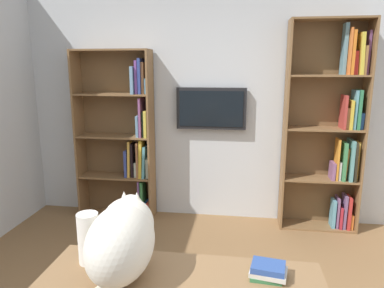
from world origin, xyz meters
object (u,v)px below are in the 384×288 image
bookshelf_left (333,129)px  cat (123,238)px  wall_mounted_tv (211,109)px  paper_towel_roll (89,238)px  bookshelf_right (125,137)px  desk_book_stack (268,271)px

bookshelf_left → cat: (1.52, 2.39, -0.15)m
wall_mounted_tv → bookshelf_left: bearing=176.4°
paper_towel_roll → bookshelf_left: bearing=-126.9°
bookshelf_left → cat: bookshelf_left is taller
bookshelf_right → cat: size_ratio=3.18×
wall_mounted_tv → paper_towel_roll: bearing=80.0°
bookshelf_right → paper_towel_roll: bookshelf_right is taller
cat → desk_book_stack: (-0.70, -0.07, -0.16)m
wall_mounted_tv → cat: size_ratio=1.28×
cat → paper_towel_roll: 0.24m
paper_towel_roll → bookshelf_right: bearing=-75.9°
desk_book_stack → bookshelf_right: bearing=-57.3°
bookshelf_left → wall_mounted_tv: bearing=-3.6°
bookshelf_right → wall_mounted_tv: bookshelf_right is taller
bookshelf_left → wall_mounted_tv: 1.33m
bookshelf_left → wall_mounted_tv: bookshelf_left is taller
wall_mounted_tv → paper_towel_roll: size_ratio=2.92×
bookshelf_left → desk_book_stack: bearing=70.5°
cat → bookshelf_right: bearing=-71.6°
wall_mounted_tv → desk_book_stack: bearing=101.5°
desk_book_stack → paper_towel_roll: bearing=-0.9°
wall_mounted_tv → bookshelf_right: bearing=4.6°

